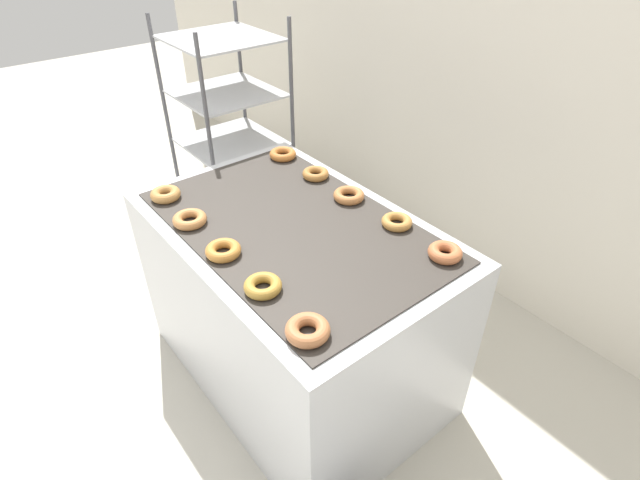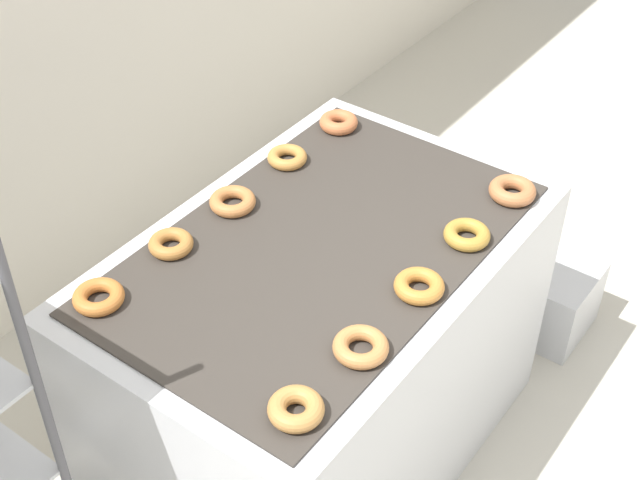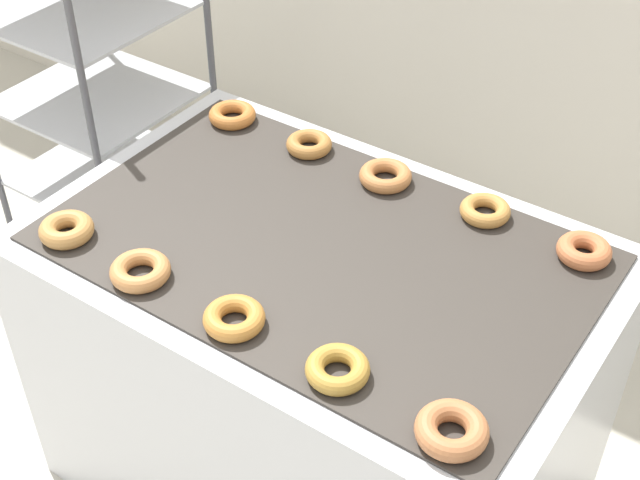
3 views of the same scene
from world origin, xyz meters
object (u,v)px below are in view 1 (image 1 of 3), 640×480
(donut_far_right, at_px, (397,222))
(donut_near_leftmost, at_px, (165,194))
(donut_far_rightmost, at_px, (445,253))
(donut_far_center, at_px, (349,195))
(donut_near_left, at_px, (190,219))
(donut_near_rightmost, at_px, (308,330))
(donut_far_leftmost, at_px, (283,154))
(donut_near_center, at_px, (223,250))
(donut_far_left, at_px, (316,174))
(fryer_machine, at_px, (296,305))
(baking_rack_cart, at_px, (231,142))
(donut_near_right, at_px, (263,286))

(donut_far_right, bearing_deg, donut_near_leftmost, -140.88)
(donut_near_leftmost, relative_size, donut_far_rightmost, 1.03)
(donut_far_center, distance_m, donut_far_rightmost, 0.57)
(donut_near_left, bearing_deg, donut_near_rightmost, -0.29)
(donut_far_leftmost, xyz_separation_m, donut_far_rightmost, (1.12, -0.01, 0.00))
(donut_near_center, distance_m, donut_far_left, 0.73)
(donut_far_left, relative_size, donut_far_center, 0.91)
(donut_near_rightmost, xyz_separation_m, donut_far_right, (-0.27, 0.69, -0.00))
(donut_near_left, relative_size, donut_far_right, 1.11)
(donut_near_center, distance_m, donut_far_leftmost, 0.88)
(fryer_machine, bearing_deg, baking_rack_cart, 162.15)
(donut_far_center, bearing_deg, donut_near_leftmost, -129.10)
(donut_near_leftmost, relative_size, donut_near_rightmost, 0.93)
(donut_far_left, bearing_deg, donut_far_right, 0.38)
(donut_near_left, relative_size, donut_far_leftmost, 1.03)
(baking_rack_cart, bearing_deg, donut_far_center, -2.89)
(baking_rack_cart, distance_m, donut_far_center, 1.22)
(donut_far_right, relative_size, donut_far_rightmost, 0.98)
(donut_near_right, xyz_separation_m, donut_far_right, (0.01, 0.68, -0.00))
(donut_far_center, bearing_deg, donut_near_center, -89.57)
(donut_near_leftmost, relative_size, donut_far_right, 1.05)
(donut_far_center, relative_size, donut_far_right, 1.09)
(baking_rack_cart, height_order, donut_far_left, baking_rack_cart)
(donut_near_center, bearing_deg, donut_near_rightmost, -0.48)
(donut_near_rightmost, bearing_deg, donut_near_center, 179.52)
(fryer_machine, height_order, baking_rack_cart, baking_rack_cart)
(donut_near_leftmost, distance_m, donut_far_left, 0.73)
(fryer_machine, height_order, donut_far_leftmost, donut_far_leftmost)
(donut_far_left, bearing_deg, donut_near_rightmost, -39.72)
(donut_near_leftmost, height_order, donut_near_left, donut_near_leftmost)
(donut_near_leftmost, distance_m, donut_near_left, 0.26)
(fryer_machine, xyz_separation_m, donut_near_rightmost, (0.55, -0.35, 0.50))
(donut_near_leftmost, distance_m, donut_near_center, 0.54)
(donut_far_leftmost, xyz_separation_m, donut_far_center, (0.55, -0.01, 0.00))
(donut_far_right, bearing_deg, donut_far_center, -177.14)
(donut_far_left, bearing_deg, donut_far_rightmost, -0.73)
(donut_near_rightmost, bearing_deg, donut_far_rightmost, 89.48)
(donut_near_right, bearing_deg, donut_near_leftmost, 179.73)
(donut_near_center, relative_size, donut_far_center, 0.98)
(donut_near_leftmost, bearing_deg, donut_far_right, 39.12)
(donut_near_center, distance_m, donut_far_center, 0.67)
(baking_rack_cart, distance_m, donut_near_leftmost, 1.00)
(donut_far_rightmost, bearing_deg, donut_near_center, -130.04)
(donut_far_center, bearing_deg, baking_rack_cart, 177.11)
(fryer_machine, xyz_separation_m, donut_far_right, (0.28, 0.35, 0.49))
(donut_far_rightmost, bearing_deg, donut_near_leftmost, -149.09)
(donut_near_right, relative_size, donut_far_right, 1.05)
(donut_near_leftmost, xyz_separation_m, donut_far_left, (0.28, 0.67, -0.00))
(baking_rack_cart, xyz_separation_m, donut_near_rightmost, (1.77, -0.74, 0.18))
(donut_far_left, bearing_deg, donut_near_leftmost, -112.23)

